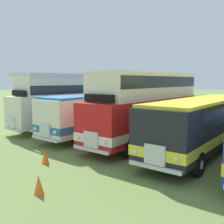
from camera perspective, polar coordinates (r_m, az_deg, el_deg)
ground_plane at (r=16.32m, az=13.09°, el=-7.34°), size 200.00×200.00×0.00m
bus_first_in_row at (r=22.05m, az=-8.31°, el=2.68°), size 3.16×11.02×4.52m
bus_second_in_row at (r=19.19m, az=-1.77°, el=0.30°), size 2.88×10.87×2.99m
bus_third_in_row at (r=16.90m, az=7.80°, el=1.77°), size 2.87×10.72×4.49m
bus_fourth_in_row at (r=15.11m, az=19.33°, el=-1.92°), size 2.88×10.88×2.99m
cone_near_end at (r=9.77m, az=-15.87°, el=-15.16°), size 0.36×0.36×0.70m
cone_far_end at (r=13.04m, az=-14.52°, el=-9.46°), size 0.36×0.36×0.70m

